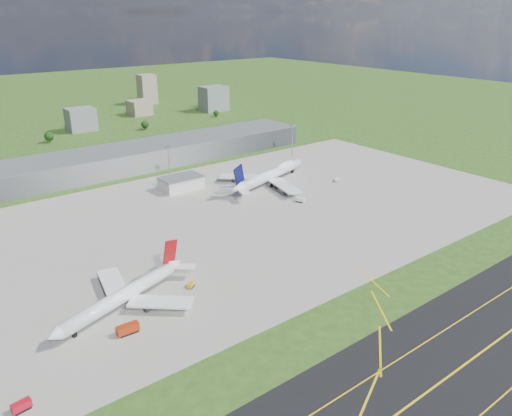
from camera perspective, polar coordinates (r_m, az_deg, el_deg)
ground at (r=368.69m, az=-13.74°, el=3.84°), size 1400.00×1400.00×0.00m
taxiway at (r=188.02m, az=23.41°, el=-15.62°), size 1400.00×60.00×0.06m
apron at (r=282.45m, az=-2.45°, el=-0.99°), size 360.00×190.00×0.08m
terminal at (r=379.86m, az=-14.80°, el=5.44°), size 300.00×42.00×15.00m
ops_building at (r=328.86m, az=-8.55°, el=2.82°), size 26.00×16.00×8.00m
mast_center at (r=337.51m, az=-9.95°, el=5.66°), size 3.50×2.00×25.90m
mast_east at (r=398.81m, az=4.20°, el=8.36°), size 3.50×2.00×25.90m
airliner_red_twin at (r=204.37m, az=-14.72°, el=-9.58°), size 65.69×49.95×18.56m
airliner_blue_quad at (r=336.61m, az=1.75°, el=3.85°), size 80.62×61.91×21.52m
fire_truck at (r=190.05m, az=-14.44°, el=-13.28°), size 8.17×3.51×3.56m
crash_tender at (r=169.83m, az=-25.23°, el=-19.83°), size 5.80×3.10×2.93m
tug_yellow at (r=213.78m, az=-7.46°, el=-8.75°), size 4.41×3.94×1.89m
van_white_near at (r=304.39m, az=5.06°, el=0.91°), size 4.47×5.99×2.76m
van_white_far at (r=344.95m, az=9.22°, el=3.18°), size 4.85×4.08×2.32m
bldg_c at (r=518.44m, az=-19.37°, el=9.53°), size 26.00×20.00×22.00m
bldg_ce at (r=584.53m, az=-13.19°, el=11.11°), size 22.00×24.00×16.00m
bldg_e at (r=595.68m, az=-4.86°, el=12.36°), size 30.00×22.00×28.00m
bldg_tall_e at (r=653.45m, az=-12.34°, el=13.12°), size 20.00×18.00×36.00m
tree_c at (r=480.09m, az=-22.59°, el=7.58°), size 8.10×8.10×9.90m
tree_e at (r=505.75m, az=-12.57°, el=9.31°), size 7.65×7.65×9.35m
tree_far_e at (r=557.66m, az=-4.57°, el=10.75°), size 6.30×6.30×7.70m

